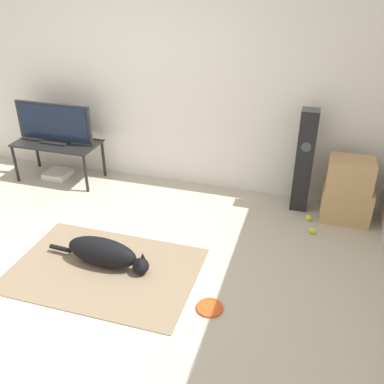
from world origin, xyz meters
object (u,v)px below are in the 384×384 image
Objects in this scene: tv_stand at (58,147)px; tennis_ball_near_speaker at (309,218)px; cardboard_box_lower at (346,202)px; floor_speaker at (304,161)px; tv at (54,124)px; dog at (104,253)px; cardboard_box_upper at (350,174)px; game_console at (58,174)px; tennis_ball_by_boxes at (313,231)px; frisbee at (210,308)px.

tennis_ball_near_speaker is at bearing -2.43° from tv_stand.
tv_stand is at bearing -179.35° from cardboard_box_lower.
cardboard_box_lower is 0.63m from floor_speaker.
dog is at bearing -47.23° from tv.
cardboard_box_upper is at bearing 0.38° from tv_stand.
tv_stand reaches higher than game_console.
game_console is at bearing 172.87° from tennis_ball_by_boxes.
tv is at bearing 132.77° from dog.
game_console is (-3.18, 0.16, 0.00)m from tennis_ball_near_speaker.
floor_speaker is at bearing 2.43° from tv_stand.
tennis_ball_near_speaker is (0.69, 1.60, 0.02)m from frisbee.
cardboard_box_upper is (-0.01, -0.02, 0.35)m from cardboard_box_lower.
tennis_ball_by_boxes is (-0.31, -0.42, -0.16)m from cardboard_box_lower.
frisbee is at bearing -35.63° from tv.
floor_speaker is at bearing 73.26° from frisbee.
frisbee is 1.54m from tennis_ball_by_boxes.
cardboard_box_lower is at bearing 25.36° from tennis_ball_near_speaker.
cardboard_box_lower reaches higher than tennis_ball_by_boxes.
tv reaches higher than cardboard_box_lower.
tennis_ball_near_speaker is (-0.35, -0.15, -0.51)m from cardboard_box_upper.
game_console is at bearing 160.84° from tv_stand.
tennis_ball_near_speaker is (3.10, -0.13, -0.41)m from tv_stand.
cardboard_box_upper is 0.46× the size of tv.
tennis_ball_by_boxes is (0.18, -0.50, -0.54)m from floor_speaker.
tv_stand is 3.13m from tennis_ball_near_speaker.
tv is (-1.36, 1.47, 0.60)m from dog.
cardboard_box_lower is 3.47m from tv_stand.
dog is at bearing -144.63° from cardboard_box_upper.
tennis_ball_near_speaker is at bearing 66.74° from frisbee.
tv is (-3.45, -0.02, 0.20)m from cardboard_box_upper.
tv is 0.71m from game_console.
frisbee is 3.06m from tv.
cardboard_box_lower reaches higher than game_console.
tv_stand is (-3.45, -0.02, -0.10)m from cardboard_box_upper.
frisbee is 2.10m from cardboard_box_upper.
tennis_ball_by_boxes reaches higher than frisbee.
tv is at bearing -179.67° from cardboard_box_upper.
tv is 3.26m from tennis_ball_by_boxes.
floor_speaker reaches higher than cardboard_box_upper.
dog is 0.99× the size of tv_stand.
tv_stand reaches higher than tennis_ball_by_boxes.
floor_speaker is (-0.49, 0.09, 0.38)m from cardboard_box_lower.
floor_speaker is at bearing 167.77° from cardboard_box_upper.
dog is 2.02m from tv_stand.
frisbee is 1.74m from tennis_ball_near_speaker.
tv reaches higher than frisbee.
cardboard_box_upper reaches higher than dog.
cardboard_box_upper is 6.93× the size of tennis_ball_by_boxes.
cardboard_box_lower is at bearing 59.35° from frisbee.
tennis_ball_by_boxes is at bearing -70.04° from floor_speaker.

